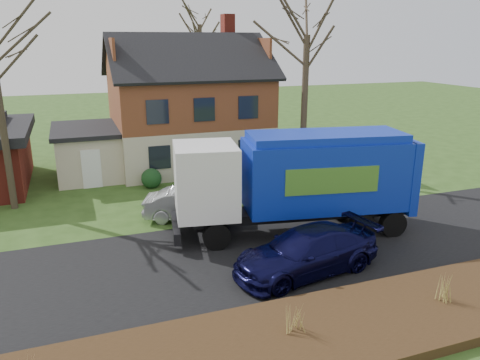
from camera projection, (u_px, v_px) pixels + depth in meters
name	position (u px, v px, depth m)	size (l,w,h in m)	color
ground	(231.00, 259.00, 17.08)	(120.00, 120.00, 0.00)	#2B4918
road	(231.00, 259.00, 17.08)	(80.00, 7.00, 0.02)	black
mulch_verge	(296.00, 339.00, 12.27)	(80.00, 3.50, 0.30)	#301F10
main_house	(180.00, 102.00, 28.93)	(12.95, 8.95, 9.26)	beige
garbage_truck	(300.00, 177.00, 18.82)	(10.02, 4.23, 4.17)	black
silver_sedan	(193.00, 204.00, 20.69)	(1.49, 4.28, 1.41)	#A5A8AD
navy_wagon	(306.00, 251.00, 15.94)	(2.15, 5.29, 1.54)	black
tree_front_east	(308.00, 10.00, 25.21)	(4.09, 4.09, 11.37)	#413427
tree_back	(199.00, 8.00, 36.00)	(3.80, 3.80, 12.02)	#3E3425
grass_clump_mid	(295.00, 316.00, 12.22)	(0.32, 0.26, 0.90)	#A69149
grass_clump_east	(445.00, 287.00, 13.68)	(0.36, 0.30, 0.91)	#A49348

